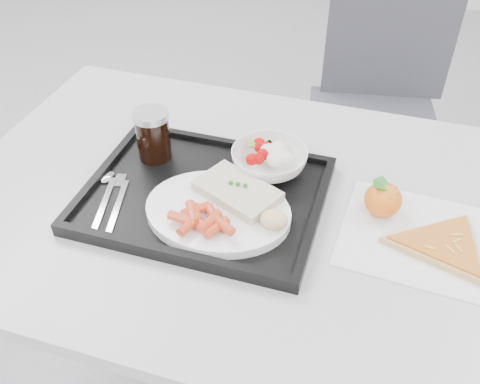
{
  "coord_description": "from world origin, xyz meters",
  "views": [
    {
      "loc": [
        0.21,
        -0.45,
        1.43
      ],
      "look_at": [
        -0.03,
        0.29,
        0.77
      ],
      "focal_mm": 40.0,
      "sensor_mm": 36.0,
      "label": 1
    }
  ],
  "objects_px": {
    "salad_bowl": "(269,160)",
    "pizza_slice": "(443,245)",
    "chair": "(379,91)",
    "dinner_plate": "(218,212)",
    "cola_glass": "(153,134)",
    "tray": "(204,196)",
    "tangerine": "(383,199)",
    "table": "(254,225)"
  },
  "relations": [
    {
      "from": "tangerine",
      "to": "pizza_slice",
      "type": "bearing_deg",
      "value": -28.29
    },
    {
      "from": "tray",
      "to": "salad_bowl",
      "type": "distance_m",
      "value": 0.15
    },
    {
      "from": "cola_glass",
      "to": "tangerine",
      "type": "relative_size",
      "value": 1.17
    },
    {
      "from": "tangerine",
      "to": "tray",
      "type": "bearing_deg",
      "value": -169.43
    },
    {
      "from": "dinner_plate",
      "to": "cola_glass",
      "type": "xyz_separation_m",
      "value": [
        -0.18,
        0.13,
        0.05
      ]
    },
    {
      "from": "tray",
      "to": "tangerine",
      "type": "relative_size",
      "value": 4.89
    },
    {
      "from": "table",
      "to": "cola_glass",
      "type": "height_order",
      "value": "cola_glass"
    },
    {
      "from": "salad_bowl",
      "to": "pizza_slice",
      "type": "bearing_deg",
      "value": -17.66
    },
    {
      "from": "tangerine",
      "to": "cola_glass",
      "type": "bearing_deg",
      "value": 177.33
    },
    {
      "from": "chair",
      "to": "tangerine",
      "type": "xyz_separation_m",
      "value": [
        0.06,
        -0.85,
        0.25
      ]
    },
    {
      "from": "tray",
      "to": "salad_bowl",
      "type": "xyz_separation_m",
      "value": [
        0.1,
        0.11,
        0.03
      ]
    },
    {
      "from": "table",
      "to": "dinner_plate",
      "type": "distance_m",
      "value": 0.13
    },
    {
      "from": "tray",
      "to": "salad_bowl",
      "type": "relative_size",
      "value": 2.96
    },
    {
      "from": "tray",
      "to": "chair",
      "type": "bearing_deg",
      "value": 73.47
    },
    {
      "from": "chair",
      "to": "cola_glass",
      "type": "relative_size",
      "value": 8.61
    },
    {
      "from": "salad_bowl",
      "to": "tangerine",
      "type": "height_order",
      "value": "tangerine"
    },
    {
      "from": "tray",
      "to": "tangerine",
      "type": "height_order",
      "value": "tangerine"
    },
    {
      "from": "pizza_slice",
      "to": "tray",
      "type": "bearing_deg",
      "value": -179.99
    },
    {
      "from": "pizza_slice",
      "to": "table",
      "type": "bearing_deg",
      "value": 175.52
    },
    {
      "from": "tray",
      "to": "table",
      "type": "bearing_deg",
      "value": 16.68
    },
    {
      "from": "salad_bowl",
      "to": "chair",
      "type": "bearing_deg",
      "value": 77.89
    },
    {
      "from": "dinner_plate",
      "to": "tray",
      "type": "bearing_deg",
      "value": 132.56
    },
    {
      "from": "chair",
      "to": "salad_bowl",
      "type": "bearing_deg",
      "value": -102.11
    },
    {
      "from": "table",
      "to": "chair",
      "type": "relative_size",
      "value": 1.29
    },
    {
      "from": "chair",
      "to": "dinner_plate",
      "type": "height_order",
      "value": "chair"
    },
    {
      "from": "tray",
      "to": "cola_glass",
      "type": "xyz_separation_m",
      "value": [
        -0.14,
        0.08,
        0.06
      ]
    },
    {
      "from": "salad_bowl",
      "to": "pizza_slice",
      "type": "distance_m",
      "value": 0.36
    },
    {
      "from": "tray",
      "to": "cola_glass",
      "type": "bearing_deg",
      "value": 149.16
    },
    {
      "from": "dinner_plate",
      "to": "cola_glass",
      "type": "distance_m",
      "value": 0.23
    },
    {
      "from": "tray",
      "to": "pizza_slice",
      "type": "distance_m",
      "value": 0.44
    },
    {
      "from": "chair",
      "to": "tangerine",
      "type": "height_order",
      "value": "chair"
    },
    {
      "from": "salad_bowl",
      "to": "tangerine",
      "type": "bearing_deg",
      "value": -11.85
    },
    {
      "from": "salad_bowl",
      "to": "tangerine",
      "type": "distance_m",
      "value": 0.24
    },
    {
      "from": "pizza_slice",
      "to": "dinner_plate",
      "type": "bearing_deg",
      "value": -172.92
    },
    {
      "from": "chair",
      "to": "salad_bowl",
      "type": "height_order",
      "value": "chair"
    },
    {
      "from": "table",
      "to": "cola_glass",
      "type": "xyz_separation_m",
      "value": [
        -0.23,
        0.06,
        0.14
      ]
    },
    {
      "from": "table",
      "to": "dinner_plate",
      "type": "relative_size",
      "value": 4.44
    },
    {
      "from": "salad_bowl",
      "to": "pizza_slice",
      "type": "relative_size",
      "value": 0.6
    },
    {
      "from": "chair",
      "to": "tray",
      "type": "height_order",
      "value": "chair"
    },
    {
      "from": "table",
      "to": "dinner_plate",
      "type": "bearing_deg",
      "value": -121.31
    },
    {
      "from": "tray",
      "to": "dinner_plate",
      "type": "relative_size",
      "value": 1.67
    },
    {
      "from": "chair",
      "to": "tray",
      "type": "bearing_deg",
      "value": -106.53
    }
  ]
}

